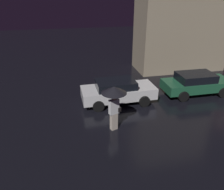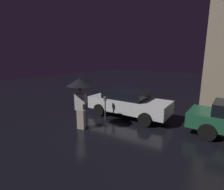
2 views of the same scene
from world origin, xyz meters
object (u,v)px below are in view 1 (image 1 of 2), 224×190
object	(u,v)px
pedestrian_with_umbrella	(114,96)
parked_car_green	(196,83)
parking_meter	(112,101)
parked_car_white	(118,91)

from	to	relation	value
pedestrian_with_umbrella	parked_car_green	bearing A→B (deg)	-174.15
parked_car_green	pedestrian_with_umbrella	distance (m)	6.67
parked_car_green	parking_meter	size ratio (longest dim) A/B	3.57
parking_meter	pedestrian_with_umbrella	bearing A→B (deg)	-98.62
parked_car_white	parking_meter	world-z (taller)	parked_car_white
parked_car_green	parked_car_white	bearing A→B (deg)	-178.10
parked_car_white	parked_car_green	bearing A→B (deg)	0.16
parked_car_white	pedestrian_with_umbrella	bearing A→B (deg)	-108.57
parked_car_white	parking_meter	size ratio (longest dim) A/B	3.54
parked_car_green	parking_meter	bearing A→B (deg)	-166.48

